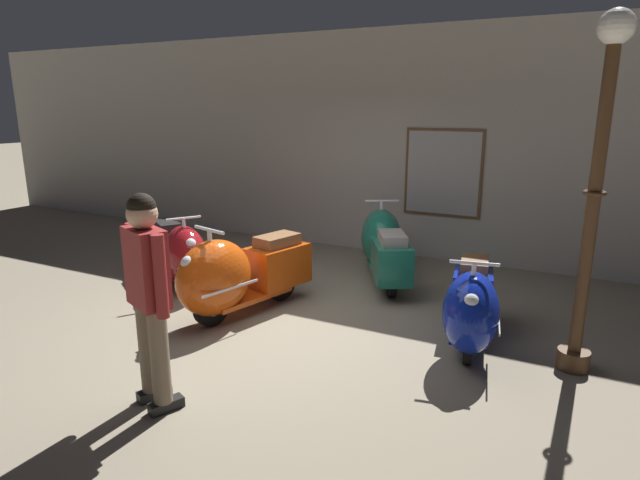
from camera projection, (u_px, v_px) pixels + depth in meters
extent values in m
plane|color=gray|center=(286.00, 319.00, 5.92)|extent=(60.00, 60.00, 0.00)
cube|color=#ADA89E|center=(390.00, 144.00, 8.30)|extent=(18.00, 0.20, 3.46)
cube|color=brown|center=(443.00, 173.00, 7.91)|extent=(1.16, 0.03, 1.31)
cube|color=#9E9E9E|center=(443.00, 173.00, 7.89)|extent=(1.08, 0.01, 1.23)
cylinder|color=black|center=(188.00, 277.00, 6.73)|extent=(0.37, 0.28, 0.40)
cylinder|color=silver|center=(188.00, 277.00, 6.73)|extent=(0.20, 0.18, 0.18)
cylinder|color=black|center=(169.00, 259.00, 7.52)|extent=(0.37, 0.28, 0.40)
cylinder|color=silver|center=(169.00, 259.00, 7.52)|extent=(0.20, 0.18, 0.18)
cube|color=maroon|center=(178.00, 269.00, 7.13)|extent=(0.98, 0.81, 0.05)
ellipsoid|color=maroon|center=(185.00, 255.00, 6.70)|extent=(0.98, 0.89, 0.75)
cube|color=maroon|center=(169.00, 245.00, 7.44)|extent=(0.78, 0.70, 0.44)
cube|color=black|center=(167.00, 226.00, 7.37)|extent=(0.55, 0.49, 0.12)
sphere|color=silver|center=(191.00, 244.00, 6.42)|extent=(0.15, 0.15, 0.15)
cylinder|color=silver|center=(184.00, 229.00, 6.59)|extent=(0.04, 0.04, 0.28)
cylinder|color=silver|center=(183.00, 218.00, 6.56)|extent=(0.27, 0.38, 0.03)
cylinder|color=black|center=(212.00, 306.00, 5.70)|extent=(0.20, 0.44, 0.44)
cylinder|color=silver|center=(212.00, 306.00, 5.70)|extent=(0.15, 0.22, 0.20)
cylinder|color=black|center=(281.00, 283.00, 6.45)|extent=(0.20, 0.44, 0.44)
cylinder|color=silver|center=(281.00, 283.00, 6.45)|extent=(0.15, 0.22, 0.20)
cube|color=#C6470F|center=(248.00, 296.00, 6.08)|extent=(0.64, 1.10, 0.05)
ellipsoid|color=#C6470F|center=(214.00, 278.00, 5.67)|extent=(0.78, 1.03, 0.83)
cube|color=#C6470F|center=(278.00, 265.00, 6.36)|extent=(0.61, 0.83, 0.48)
cube|color=brown|center=(277.00, 240.00, 6.29)|extent=(0.43, 0.58, 0.13)
sphere|color=silver|center=(189.00, 264.00, 5.39)|extent=(0.16, 0.16, 0.16)
cylinder|color=silver|center=(210.00, 244.00, 5.55)|extent=(0.05, 0.05, 0.31)
cylinder|color=silver|center=(209.00, 230.00, 5.51)|extent=(0.47, 0.16, 0.03)
cube|color=silver|center=(231.00, 288.00, 5.50)|extent=(0.20, 0.71, 0.03)
cylinder|color=black|center=(380.00, 258.00, 7.54)|extent=(0.28, 0.42, 0.43)
cylinder|color=silver|center=(380.00, 258.00, 7.54)|extent=(0.18, 0.22, 0.19)
cylinder|color=black|center=(391.00, 280.00, 6.56)|extent=(0.28, 0.42, 0.43)
cylinder|color=silver|center=(391.00, 280.00, 6.56)|extent=(0.18, 0.22, 0.19)
cube|color=#196B51|center=(385.00, 270.00, 7.06)|extent=(0.83, 1.07, 0.05)
ellipsoid|color=#196B51|center=(381.00, 238.00, 7.42)|extent=(0.92, 1.05, 0.81)
cube|color=#196B51|center=(391.00, 261.00, 6.54)|extent=(0.72, 0.84, 0.47)
cube|color=gray|center=(392.00, 238.00, 6.47)|extent=(0.51, 0.59, 0.13)
sphere|color=silver|center=(379.00, 218.00, 7.65)|extent=(0.16, 0.16, 0.16)
cylinder|color=silver|center=(381.00, 211.00, 7.35)|extent=(0.05, 0.05, 0.30)
cylinder|color=silver|center=(382.00, 201.00, 7.32)|extent=(0.43, 0.26, 0.03)
cylinder|color=black|center=(468.00, 343.00, 4.88)|extent=(0.15, 0.40, 0.39)
cylinder|color=silver|center=(468.00, 343.00, 4.88)|extent=(0.12, 0.19, 0.18)
cylinder|color=black|center=(471.00, 307.00, 5.75)|extent=(0.15, 0.40, 0.39)
cylinder|color=silver|center=(471.00, 307.00, 5.75)|extent=(0.12, 0.19, 0.18)
cube|color=navy|center=(470.00, 325.00, 5.32)|extent=(0.51, 0.98, 0.05)
ellipsoid|color=navy|center=(471.00, 312.00, 4.86)|extent=(0.65, 0.90, 0.75)
cube|color=navy|center=(473.00, 289.00, 5.66)|extent=(0.50, 0.73, 0.43)
cube|color=brown|center=(474.00, 265.00, 5.59)|extent=(0.35, 0.51, 0.12)
sphere|color=silver|center=(471.00, 302.00, 4.55)|extent=(0.15, 0.15, 0.15)
cylinder|color=silver|center=(473.00, 278.00, 4.74)|extent=(0.04, 0.04, 0.28)
cylinder|color=silver|center=(474.00, 263.00, 4.71)|extent=(0.43, 0.11, 0.03)
cube|color=silver|center=(499.00, 321.00, 4.80)|extent=(0.13, 0.65, 0.02)
cylinder|color=#472D19|center=(573.00, 359.00, 4.79)|extent=(0.28, 0.28, 0.18)
cylinder|color=#472D19|center=(593.00, 208.00, 4.44)|extent=(0.11, 0.11, 2.61)
torus|color=#472D19|center=(595.00, 193.00, 4.41)|extent=(0.19, 0.19, 0.04)
sphere|color=white|center=(616.00, 27.00, 4.09)|extent=(0.28, 0.28, 0.28)
cube|color=black|center=(166.00, 405.00, 4.15)|extent=(0.20, 0.29, 0.08)
cylinder|color=#72604C|center=(159.00, 352.00, 4.02)|extent=(0.14, 0.14, 0.85)
cube|color=black|center=(154.00, 393.00, 4.32)|extent=(0.20, 0.29, 0.08)
cylinder|color=#72604C|center=(147.00, 342.00, 4.19)|extent=(0.14, 0.14, 0.85)
cube|color=maroon|center=(147.00, 268.00, 3.94)|extent=(0.44, 0.34, 0.60)
cylinder|color=maroon|center=(160.00, 277.00, 3.77)|extent=(0.09, 0.09, 0.62)
cylinder|color=maroon|center=(134.00, 262.00, 4.13)|extent=(0.09, 0.09, 0.62)
sphere|color=tan|center=(142.00, 214.00, 3.84)|extent=(0.23, 0.23, 0.23)
sphere|color=black|center=(141.00, 207.00, 3.83)|extent=(0.21, 0.21, 0.21)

